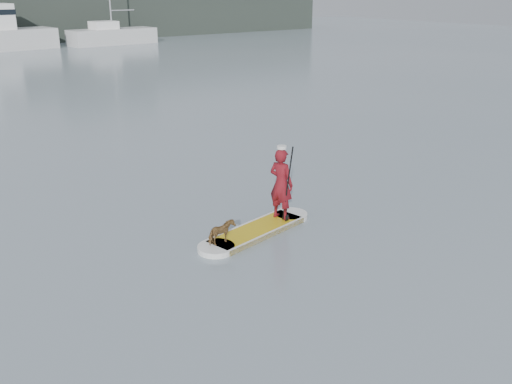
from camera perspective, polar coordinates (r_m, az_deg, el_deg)
ground at (r=11.71m, az=6.34°, el=-7.14°), size 140.00×140.00×0.00m
paddleboard at (r=12.97m, az=-0.00°, el=-3.90°), size 3.26×1.26×0.12m
paddler at (r=13.25m, az=2.53°, el=0.81°), size 0.56×0.71×1.70m
white_cap at (r=12.98m, az=2.59°, el=4.49°), size 0.22×0.22×0.07m
dog at (r=12.14m, az=-3.47°, el=-4.06°), size 0.63×0.34×0.51m
paddle at (r=13.13m, az=3.16°, el=-0.17°), size 0.10×0.30×2.00m
sailboat_e at (r=57.77m, az=-14.22°, el=14.97°), size 8.36×3.15×11.91m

